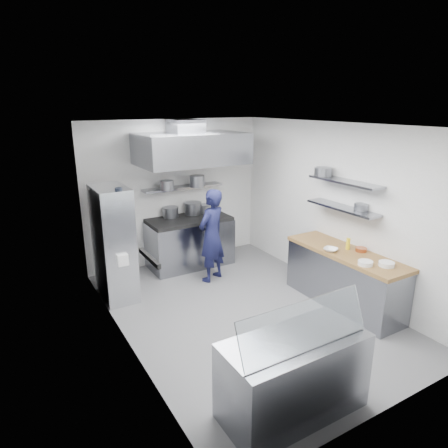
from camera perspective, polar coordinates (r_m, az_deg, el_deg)
floor at (r=6.33m, az=2.82°, el=-12.29°), size 5.00×5.00×0.00m
ceiling at (r=5.53m, az=3.24°, el=13.94°), size 5.00×5.00×0.00m
wall_back at (r=7.91m, az=-7.00°, el=4.50°), size 3.60×2.80×0.02m
wall_front at (r=4.07m, az=22.96°, el=-8.97°), size 3.60×2.80×0.02m
wall_left at (r=5.06m, az=-14.32°, el=-3.09°), size 2.80×5.00×0.02m
wall_right at (r=6.90m, az=15.63°, el=2.14°), size 2.80×5.00×0.02m
gas_range at (r=7.86m, az=-4.91°, el=-2.73°), size 1.60×0.80×0.90m
cooktop at (r=7.71m, az=-5.00°, el=0.63°), size 1.57×0.78×0.06m
stock_pot_left at (r=7.78m, az=-7.66°, el=1.68°), size 0.31×0.31×0.20m
stock_pot_mid at (r=7.95m, az=-4.44°, el=2.26°), size 0.34×0.34×0.24m
stock_pot_right at (r=8.08m, az=-2.84°, el=2.24°), size 0.24×0.24×0.16m
over_range_shelf at (r=7.78m, az=-5.88°, el=5.23°), size 1.60×0.30×0.04m
shelf_pot_a at (r=7.45m, az=-8.13°, el=5.49°), size 0.25×0.25×0.18m
shelf_pot_b at (r=7.67m, az=-3.86°, el=6.10°), size 0.28×0.28×0.22m
extractor_hood at (r=7.29m, az=-4.68°, el=10.69°), size 1.90×1.15×0.55m
hood_duct at (r=7.46m, az=-5.52°, el=13.74°), size 0.55×0.55×0.24m
red_firebox at (r=7.46m, az=-15.66°, el=3.39°), size 0.22×0.10×0.26m
chef at (r=7.06m, az=-1.79°, el=-1.66°), size 0.72×0.62×1.67m
wire_rack at (r=6.65m, az=-15.51°, el=-2.67°), size 0.50×0.90×1.85m
rack_bin_a at (r=6.31m, az=-14.40°, el=-4.86°), size 0.16×0.20×0.18m
rack_bin_b at (r=6.33m, az=-15.22°, el=-0.07°), size 0.14×0.18×0.16m
rack_jar at (r=6.10m, az=-14.80°, el=4.19°), size 0.11×0.11×0.18m
knife_strip at (r=4.21m, az=-10.61°, el=-4.79°), size 0.04×0.55×0.05m
prep_counter_base at (r=6.61m, az=16.72°, el=-7.63°), size 0.62×2.00×0.84m
prep_counter_top at (r=6.44m, az=17.05°, el=-3.98°), size 0.65×2.04×0.06m
plate_stack_a at (r=6.04m, az=22.20°, el=-5.32°), size 0.22×0.22×0.06m
plate_stack_b at (r=5.97m, az=19.55°, el=-5.27°), size 0.21×0.21×0.06m
copper_pan at (r=6.48m, az=19.00°, el=-3.47°), size 0.17×0.17×0.06m
squeeze_bottle at (r=6.49m, az=17.30°, el=-2.72°), size 0.06×0.06×0.18m
mixing_bowl at (r=6.35m, az=15.00°, el=-3.56°), size 0.28×0.28×0.05m
wall_shelf_lower at (r=6.56m, az=16.57°, el=2.23°), size 0.30×1.30×0.04m
wall_shelf_upper at (r=6.47m, az=16.89°, el=5.82°), size 0.30×1.30×0.04m
shelf_pot_c at (r=6.41m, az=18.99°, el=2.32°), size 0.21×0.21×0.10m
shelf_pot_d at (r=6.75m, az=13.96°, el=7.26°), size 0.28×0.28×0.14m
display_case at (r=4.40m, az=9.86°, el=-20.59°), size 1.50×0.70×0.85m
display_glass at (r=3.96m, az=11.48°, el=-14.01°), size 1.47×0.19×0.42m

